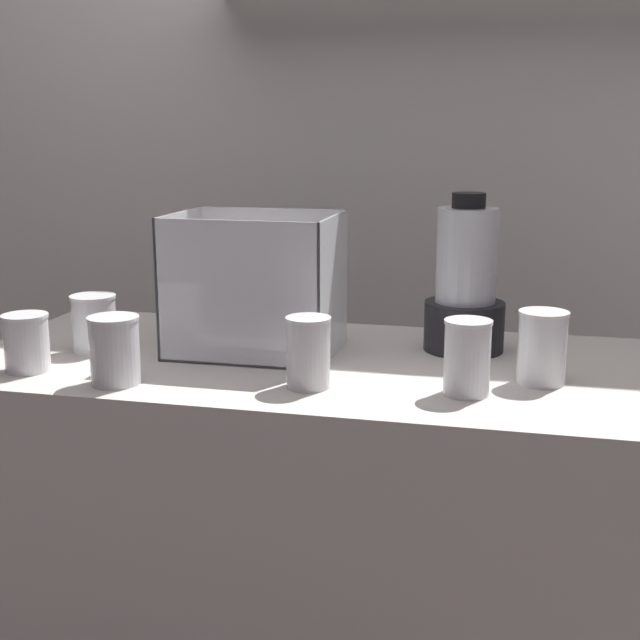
% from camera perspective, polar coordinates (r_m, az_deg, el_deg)
% --- Properties ---
extents(counter, '(1.40, 0.64, 0.90)m').
position_cam_1_polar(counter, '(1.83, 0.00, -16.41)').
color(counter, beige).
rests_on(counter, ground_plane).
extents(back_wall_unit, '(2.60, 0.24, 2.50)m').
position_cam_1_polar(back_wall_unit, '(2.35, 4.46, 10.92)').
color(back_wall_unit, silver).
rests_on(back_wall_unit, ground_plane).
extents(carrot_display_bin, '(0.32, 0.25, 0.28)m').
position_cam_1_polar(carrot_display_bin, '(1.71, -4.48, 0.79)').
color(carrot_display_bin, white).
rests_on(carrot_display_bin, counter).
extents(blender_pitcher, '(0.16, 0.16, 0.32)m').
position_cam_1_polar(blender_pitcher, '(1.73, 9.77, 2.13)').
color(blender_pitcher, black).
rests_on(blender_pitcher, counter).
extents(juice_cup_pomegranate_far_left, '(0.09, 0.09, 0.11)m').
position_cam_1_polar(juice_cup_pomegranate_far_left, '(1.66, -19.15, -1.69)').
color(juice_cup_pomegranate_far_left, white).
rests_on(juice_cup_pomegranate_far_left, counter).
extents(juice_cup_beet_left, '(0.09, 0.09, 0.12)m').
position_cam_1_polar(juice_cup_beet_left, '(1.76, -14.97, -0.40)').
color(juice_cup_beet_left, white).
rests_on(juice_cup_beet_left, counter).
extents(juice_cup_carrot_middle, '(0.09, 0.09, 0.12)m').
position_cam_1_polar(juice_cup_carrot_middle, '(1.53, -13.66, -2.17)').
color(juice_cup_carrot_middle, white).
rests_on(juice_cup_carrot_middle, counter).
extents(juice_cup_orange_right, '(0.08, 0.08, 0.13)m').
position_cam_1_polar(juice_cup_orange_right, '(1.47, -0.79, -2.51)').
color(juice_cup_orange_right, white).
rests_on(juice_cup_orange_right, counter).
extents(juice_cup_mango_far_right, '(0.08, 0.08, 0.13)m').
position_cam_1_polar(juice_cup_mango_far_right, '(1.45, 9.88, -2.73)').
color(juice_cup_mango_far_right, white).
rests_on(juice_cup_mango_far_right, counter).
extents(juice_cup_carrot_rightmost, '(0.09, 0.09, 0.13)m').
position_cam_1_polar(juice_cup_carrot_rightmost, '(1.54, 14.73, -2.10)').
color(juice_cup_carrot_rightmost, white).
rests_on(juice_cup_carrot_rightmost, counter).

